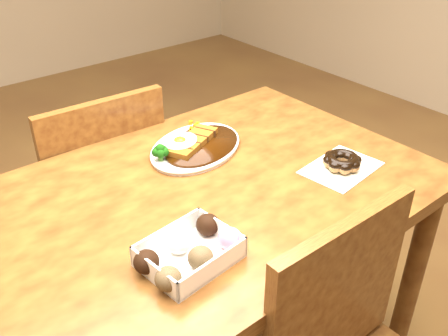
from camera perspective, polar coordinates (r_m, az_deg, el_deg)
table at (r=1.32m, az=-2.41°, el=-6.08°), size 1.20×0.80×0.75m
chair_far at (r=1.78m, az=-14.13°, el=-2.87°), size 0.44×0.44×0.87m
katsu_curry_plate at (r=1.43m, az=-3.48°, el=2.59°), size 0.36×0.31×0.06m
donut_box at (r=1.04m, az=-3.97°, el=-9.44°), size 0.23×0.17×0.05m
pon_de_ring at (r=1.38m, az=13.34°, el=0.71°), size 0.23×0.17×0.04m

